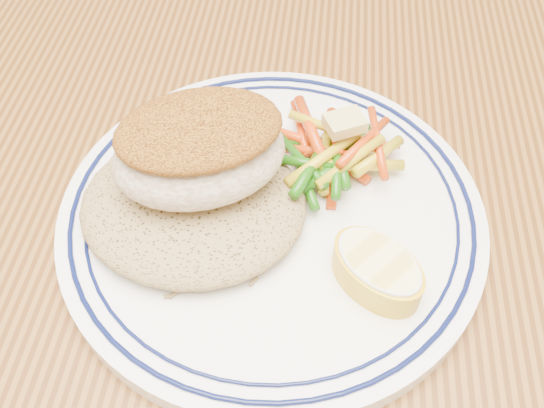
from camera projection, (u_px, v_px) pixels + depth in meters
The scene contains 7 objects.
dining_table at pixel (223, 289), 0.48m from camera, with size 1.50×0.90×0.75m.
plate at pixel (272, 214), 0.39m from camera, with size 0.27×0.27×0.02m.
rice_pilaf at pixel (193, 201), 0.37m from camera, with size 0.14×0.12×0.03m, color olive.
fish_fillet at pixel (199, 149), 0.35m from camera, with size 0.12×0.11×0.05m.
vegetable_pile at pixel (332, 152), 0.39m from camera, with size 0.10×0.10×0.03m.
butter_pat at pixel (345, 123), 0.38m from camera, with size 0.02×0.02×0.01m, color #D7C169.
lemon_wedge at pixel (377, 269), 0.34m from camera, with size 0.08×0.08×0.02m.
Camera 1 is at (0.06, -0.24, 1.07)m, focal length 40.00 mm.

